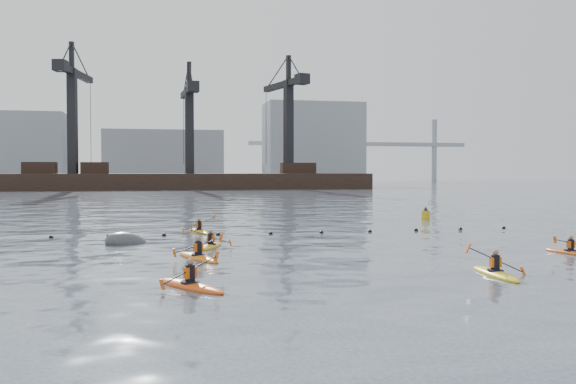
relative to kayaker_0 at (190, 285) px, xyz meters
name	(u,v)px	position (x,y,z in m)	size (l,w,h in m)	color
ground	(405,343)	(4.21, -7.03, -0.10)	(400.00, 400.00, 0.00)	#313B47
float_line	(244,234)	(3.71, 15.51, -0.07)	(33.24, 0.73, 0.24)	black
barge_pier	(189,180)	(3.98, 102.97, 1.80)	(72.00, 19.30, 29.50)	black
skyline	(192,149)	(6.44, 143.25, 9.15)	(141.00, 28.00, 22.00)	gray
kayaker_0	(190,285)	(0.00, 0.00, 0.00)	(2.34, 3.05, 1.16)	#E35215
kayaker_1	(495,273)	(10.51, 0.15, 0.00)	(2.23, 3.24, 1.25)	yellow
kayaker_2	(198,257)	(0.59, 6.19, 0.00)	(2.13, 3.33, 1.11)	orange
kayaker_3	(211,245)	(1.37, 9.91, -0.01)	(1.97, 3.03, 1.06)	gold
kayaker_4	(571,252)	(16.68, 4.50, -0.01)	(1.92, 2.93, 0.93)	#C04712
kayaker_5	(199,231)	(1.23, 17.08, -0.01)	(2.07, 3.12, 1.15)	gold
mooring_buoy	(127,244)	(-2.64, 12.29, -0.10)	(2.25, 1.33, 1.13)	#37393B
nav_buoy	(426,215)	(18.21, 22.99, 0.25)	(0.63, 0.63, 1.14)	gold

